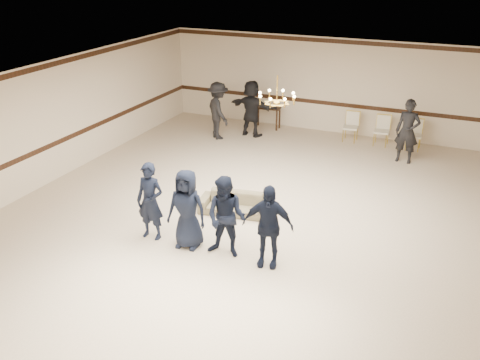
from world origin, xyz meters
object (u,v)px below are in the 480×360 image
object	(u,v)px
boy_c	(226,217)
console_table	(267,117)
adult_right	(407,131)
boy_b	(187,209)
chandelier	(277,89)
adult_left	(218,111)
banquet_chair_mid	(382,131)
banquet_chair_left	(351,127)
settee	(235,204)
banquet_chair_right	(414,135)
adult_mid	(252,108)
boy_a	(150,201)
boy_d	(268,226)

from	to	relation	value
boy_c	console_table	bearing A→B (deg)	102.95
console_table	adult_right	bearing A→B (deg)	-20.46
boy_b	adult_right	size ratio (longest dim) A/B	0.92
chandelier	boy_c	size ratio (longest dim) A/B	0.54
adult_left	banquet_chair_mid	size ratio (longest dim) A/B	1.97
chandelier	banquet_chair_left	xyz separation A→B (m)	(0.71, 5.29, -2.39)
adult_left	adult_right	world-z (taller)	same
chandelier	settee	world-z (taller)	chandelier
banquet_chair_left	banquet_chair_right	xyz separation A→B (m)	(2.00, 0.00, 0.00)
boy_c	adult_left	xyz separation A→B (m)	(-3.36, 6.55, 0.08)
boy_b	adult_mid	size ratio (longest dim) A/B	0.92
settee	adult_right	xyz separation A→B (m)	(3.25, 5.07, 0.70)
boy_b	adult_right	bearing A→B (deg)	58.30
boy_b	adult_left	xyz separation A→B (m)	(-2.46, 6.55, 0.08)
adult_mid	banquet_chair_mid	size ratio (longest dim) A/B	1.97
boy_a	banquet_chair_right	xyz separation A→B (m)	(4.54, 8.02, -0.39)
chandelier	banquet_chair_right	bearing A→B (deg)	62.89
boy_b	adult_right	xyz separation A→B (m)	(3.54, 6.85, 0.08)
banquet_chair_left	banquet_chair_right	world-z (taller)	same
boy_c	console_table	distance (m)	8.54
settee	banquet_chair_right	xyz separation A→B (m)	(3.36, 6.24, 0.23)
boy_c	settee	world-z (taller)	boy_c
boy_b	boy_d	bearing A→B (deg)	-4.38
adult_right	banquet_chair_left	size ratio (longest dim) A/B	1.97
boy_a	banquet_chair_mid	size ratio (longest dim) A/B	1.81
banquet_chair_left	chandelier	bearing A→B (deg)	-102.38
boy_b	console_table	bearing A→B (deg)	95.01
settee	adult_mid	xyz separation A→B (m)	(-1.85, 5.47, 0.70)
chandelier	banquet_chair_mid	size ratio (longest dim) A/B	0.98
chandelier	boy_b	size ratio (longest dim) A/B	0.54
boy_b	banquet_chair_left	bearing A→B (deg)	74.06
boy_b	boy_c	world-z (taller)	same
boy_b	boy_d	world-z (taller)	same
settee	console_table	size ratio (longest dim) A/B	1.85
banquet_chair_mid	boy_c	bearing A→B (deg)	-107.94
boy_b	banquet_chair_mid	distance (m)	8.45
chandelier	settee	bearing A→B (deg)	-124.34
chandelier	adult_mid	world-z (taller)	chandelier
boy_c	adult_mid	xyz separation A→B (m)	(-2.46, 7.25, 0.08)
settee	banquet_chair_mid	world-z (taller)	banquet_chair_mid
banquet_chair_right	console_table	size ratio (longest dim) A/B	1.06
chandelier	boy_a	xyz separation A→B (m)	(-1.83, -2.73, -2.01)
settee	banquet_chair_left	distance (m)	6.39
adult_mid	banquet_chair_left	world-z (taller)	adult_mid
boy_a	boy_b	distance (m)	0.90
adult_left	adult_right	distance (m)	6.01
chandelier	adult_left	xyz separation A→B (m)	(-3.40, 3.81, -1.93)
adult_right	banquet_chair_left	distance (m)	2.28
boy_d	adult_mid	size ratio (longest dim) A/B	0.92
boy_d	banquet_chair_mid	xyz separation A→B (m)	(0.84, 8.02, -0.39)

